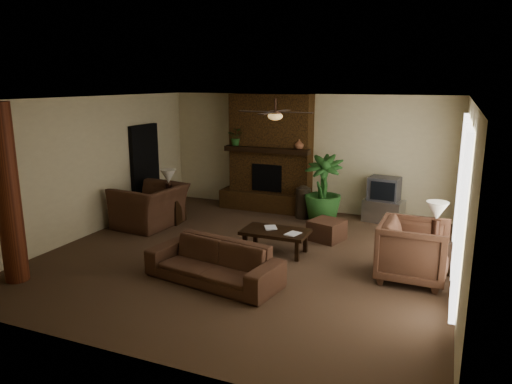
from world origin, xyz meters
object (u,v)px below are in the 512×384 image
at_px(armchair_right, 414,248).
at_px(floor_plant, 322,204).
at_px(lamp_left, 168,178).
at_px(sofa, 213,256).
at_px(coffee_table, 275,233).
at_px(tv_stand, 383,211).
at_px(floor_vase, 303,200).
at_px(log_column, 8,194).
at_px(armchair_left, 150,199).
at_px(side_table_left, 171,210).
at_px(side_table_right, 433,255).
at_px(lamp_right, 437,214).
at_px(ottoman, 327,230).

xyz_separation_m(armchair_right, floor_plant, (-2.15, 2.58, -0.11)).
distance_m(armchair_right, lamp_left, 5.47).
bearing_deg(armchair_right, sofa, 114.94).
height_order(coffee_table, floor_plant, floor_plant).
bearing_deg(tv_stand, floor_vase, -156.22).
xyz_separation_m(log_column, armchair_left, (0.28, 3.25, -0.80)).
height_order(side_table_left, side_table_right, same).
xyz_separation_m(coffee_table, lamp_left, (-2.87, 0.94, 0.63)).
bearing_deg(sofa, lamp_right, 38.29).
bearing_deg(ottoman, side_table_left, -177.78).
bearing_deg(coffee_table, floor_plant, 82.96).
bearing_deg(log_column, floor_plant, 53.97).
bearing_deg(floor_vase, log_column, -121.42).
relative_size(sofa, ottoman, 3.62).
height_order(coffee_table, lamp_left, lamp_left).
bearing_deg(log_column, ottoman, 43.31).
height_order(floor_vase, side_table_left, floor_vase).
height_order(armchair_right, side_table_right, armchair_right).
bearing_deg(coffee_table, sofa, -105.77).
relative_size(sofa, floor_plant, 1.44).
distance_m(tv_stand, lamp_right, 3.01).
relative_size(sofa, side_table_right, 3.95).
xyz_separation_m(log_column, coffee_table, (3.36, 2.74, -1.03)).
relative_size(tv_stand, floor_vase, 1.10).
bearing_deg(side_table_right, lamp_right, -80.14).
xyz_separation_m(armchair_left, armchair_right, (5.52, -0.82, -0.08)).
height_order(floor_vase, side_table_right, floor_vase).
distance_m(floor_vase, floor_plant, 0.52).
height_order(log_column, sofa, log_column).
xyz_separation_m(tv_stand, side_table_left, (-4.38, -1.87, 0.03)).
xyz_separation_m(armchair_right, side_table_right, (0.28, 0.52, -0.25)).
bearing_deg(lamp_right, side_table_right, 99.86).
xyz_separation_m(sofa, lamp_left, (-2.42, 2.52, 0.58)).
height_order(floor_vase, floor_plant, floor_plant).
bearing_deg(armchair_left, lamp_right, 90.72).
bearing_deg(side_table_left, sofa, -46.62).
bearing_deg(armchair_right, floor_vase, 45.31).
xyz_separation_m(log_column, floor_vase, (3.15, 5.15, -0.97)).
relative_size(coffee_table, floor_plant, 0.79).
bearing_deg(lamp_left, armchair_left, -116.69).
relative_size(sofa, tv_stand, 2.56).
bearing_deg(floor_plant, coffee_table, -97.04).
bearing_deg(lamp_right, coffee_table, -176.88).
bearing_deg(floor_plant, log_column, -126.03).
relative_size(armchair_left, floor_plant, 0.92).
distance_m(sofa, floor_plant, 3.92).
height_order(armchair_right, floor_vase, armchair_right).
bearing_deg(floor_vase, coffee_table, -84.87).
relative_size(floor_vase, lamp_left, 1.18).
bearing_deg(floor_vase, lamp_right, -37.64).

